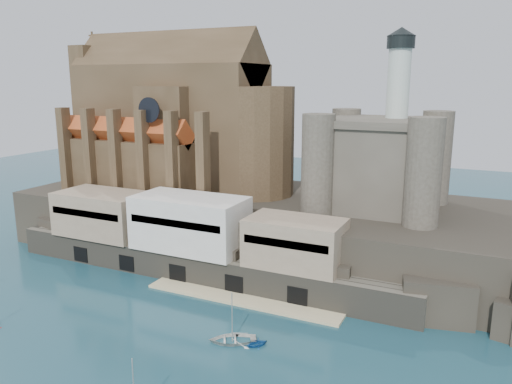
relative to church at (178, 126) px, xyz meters
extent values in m
plane|color=#173F4D|center=(24.13, -41.85, -22.13)|extent=(300.00, 300.00, 0.00)
cube|color=black|center=(24.13, -1.85, -17.13)|extent=(100.00, 34.00, 10.00)
cube|color=black|center=(-13.87, -18.35, -19.13)|extent=(9.00, 5.00, 6.00)
cube|color=black|center=(2.13, -18.35, -19.13)|extent=(9.00, 5.00, 6.00)
cube|color=black|center=(19.13, -18.35, -19.13)|extent=(9.00, 5.00, 6.00)
cube|color=black|center=(36.13, -18.35, -19.13)|extent=(9.00, 5.00, 6.00)
cube|color=black|center=(52.13, -18.35, -19.13)|extent=(9.00, 5.00, 6.00)
cube|color=#5D584B|center=(16.13, -19.35, -19.88)|extent=(70.00, 6.00, 4.50)
cube|color=#D2C08C|center=(26.13, -23.85, -21.98)|extent=(30.00, 4.00, 0.40)
cube|color=black|center=(-5.87, -22.25, -20.53)|extent=(3.00, 0.40, 2.60)
cube|color=black|center=(4.13, -22.25, -20.53)|extent=(3.00, 0.40, 2.60)
cube|color=black|center=(14.13, -22.25, -20.53)|extent=(3.00, 0.40, 2.60)
cube|color=black|center=(24.13, -22.25, -20.53)|extent=(3.00, 0.40, 2.60)
cube|color=black|center=(34.13, -22.25, -20.53)|extent=(3.00, 0.40, 2.60)
cube|color=gray|center=(-3.87, -18.35, -13.88)|extent=(16.00, 9.00, 7.50)
cube|color=silver|center=(14.13, -18.35, -13.38)|extent=(18.00, 9.00, 8.50)
cube|color=gray|center=(32.13, -18.35, -14.13)|extent=(14.00, 8.00, 7.00)
cube|color=#443320|center=(-1.87, 0.15, -0.13)|extent=(38.00, 14.00, 24.00)
cube|color=#443320|center=(-1.87, 0.15, 11.87)|extent=(38.00, 13.01, 13.01)
cylinder|color=#443320|center=(17.13, 0.15, -2.13)|extent=(14.00, 14.00, 20.00)
cube|color=#443320|center=(2.13, 0.15, -2.13)|extent=(10.00, 20.00, 20.00)
cube|color=#443320|center=(-5.87, -9.35, -7.13)|extent=(28.00, 5.00, 10.00)
cube|color=#443320|center=(-5.87, 9.65, -7.13)|extent=(28.00, 5.00, 10.00)
cube|color=#AD451D|center=(-5.87, -9.35, -0.53)|extent=(28.00, 5.66, 5.66)
cube|color=#AD451D|center=(-5.87, 9.65, -0.53)|extent=(28.00, 5.66, 5.66)
cube|color=#443320|center=(-20.87, 0.15, 1.87)|extent=(4.00, 10.00, 28.00)
cylinder|color=black|center=(2.13, -11.90, 3.87)|extent=(4.40, 0.30, 4.40)
cube|color=#443320|center=(-17.87, -12.35, -4.13)|extent=(1.60, 2.20, 16.00)
cube|color=#443320|center=(-11.67, -12.35, -4.13)|extent=(1.60, 2.20, 16.00)
cube|color=#443320|center=(-5.47, -12.35, -4.13)|extent=(1.60, 2.20, 16.00)
cube|color=#443320|center=(0.73, -12.35, -4.13)|extent=(1.60, 2.20, 16.00)
cube|color=#443320|center=(6.93, -12.35, -4.13)|extent=(1.60, 2.20, 16.00)
cube|color=#443320|center=(13.13, -12.35, -4.13)|extent=(1.60, 2.20, 16.00)
cube|color=#4C463B|center=(40.13, -0.85, -5.13)|extent=(16.00, 16.00, 14.00)
cube|color=#4C463B|center=(40.13, -0.85, 2.27)|extent=(17.00, 17.00, 1.20)
cylinder|color=#4C463B|center=(32.13, -8.85, -4.13)|extent=(5.20, 5.20, 16.00)
cylinder|color=#4C463B|center=(48.13, -8.85, -4.13)|extent=(5.20, 5.20, 16.00)
cylinder|color=#4C463B|center=(32.13, 7.15, -4.13)|extent=(5.20, 5.20, 16.00)
cylinder|color=#4C463B|center=(48.13, 7.15, -4.13)|extent=(5.20, 5.20, 16.00)
cylinder|color=silver|center=(42.13, 1.15, 7.87)|extent=(3.60, 3.60, 12.00)
cylinder|color=black|center=(42.13, 1.15, 14.87)|extent=(4.40, 4.40, 2.00)
cone|color=black|center=(42.13, 1.15, 16.47)|extent=(4.60, 4.60, 1.40)
imported|color=silver|center=(30.38, -34.64, -22.13)|extent=(3.05, 4.18, 5.77)
imported|color=#17539E|center=(33.52, -34.27, -22.13)|extent=(2.64, 2.54, 2.64)
camera|label=1|loc=(56.64, -83.29, 8.89)|focal=35.00mm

